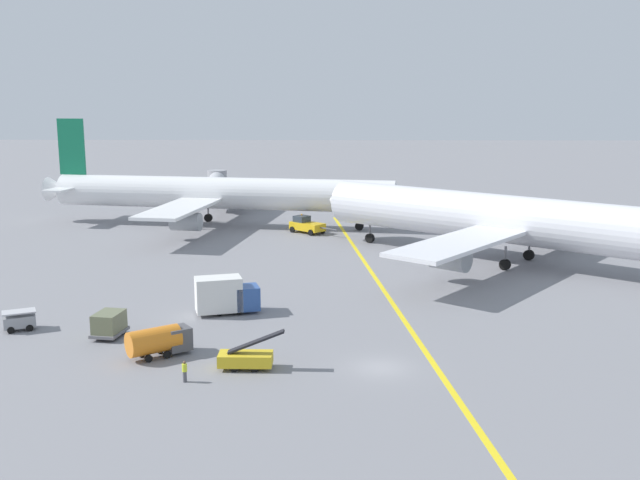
{
  "coord_description": "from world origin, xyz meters",
  "views": [
    {
      "loc": [
        -3.37,
        -51.5,
        19.78
      ],
      "look_at": [
        -5.13,
        29.2,
        4.0
      ],
      "focal_mm": 40.8,
      "sensor_mm": 36.0,
      "label": 1
    }
  ],
  "objects_px": {
    "airliner_being_pushed": "(497,219)",
    "gse_belt_loader_portside": "(246,358)",
    "ground_crew_wing_walker_right": "(185,371)",
    "jet_bridge": "(216,183)",
    "gse_baggage_cart_trailing": "(19,320)",
    "gse_fuel_bowser_stubby": "(160,340)",
    "gse_container_dolly_flat": "(109,324)",
    "airliner_at_gate_left": "(219,194)",
    "pushback_tug": "(307,225)",
    "gse_catering_truck_tall": "(226,295)"
  },
  "relations": [
    {
      "from": "ground_crew_wing_walker_right",
      "to": "jet_bridge",
      "type": "bearing_deg",
      "value": 97.84
    },
    {
      "from": "pushback_tug",
      "to": "gse_catering_truck_tall",
      "type": "distance_m",
      "value": 41.98
    },
    {
      "from": "airliner_being_pushed",
      "to": "ground_crew_wing_walker_right",
      "type": "xyz_separation_m",
      "value": [
        -30.3,
        -39.33,
        -4.53
      ]
    },
    {
      "from": "pushback_tug",
      "to": "gse_container_dolly_flat",
      "type": "distance_m",
      "value": 50.81
    },
    {
      "from": "gse_container_dolly_flat",
      "to": "gse_fuel_bowser_stubby",
      "type": "xyz_separation_m",
      "value": [
        5.41,
        -4.57,
        0.16
      ]
    },
    {
      "from": "gse_container_dolly_flat",
      "to": "gse_baggage_cart_trailing",
      "type": "distance_m",
      "value": 8.55
    },
    {
      "from": "pushback_tug",
      "to": "gse_catering_truck_tall",
      "type": "xyz_separation_m",
      "value": [
        -5.84,
        -41.57,
        0.59
      ]
    },
    {
      "from": "gse_container_dolly_flat",
      "to": "jet_bridge",
      "type": "distance_m",
      "value": 78.98
    },
    {
      "from": "pushback_tug",
      "to": "gse_fuel_bowser_stubby",
      "type": "relative_size",
      "value": 1.43
    },
    {
      "from": "airliner_at_gate_left",
      "to": "ground_crew_wing_walker_right",
      "type": "relative_size",
      "value": 37.79
    },
    {
      "from": "gse_catering_truck_tall",
      "to": "jet_bridge",
      "type": "height_order",
      "value": "jet_bridge"
    },
    {
      "from": "gse_belt_loader_portside",
      "to": "gse_container_dolly_flat",
      "type": "bearing_deg",
      "value": 150.55
    },
    {
      "from": "airliner_being_pushed",
      "to": "gse_catering_truck_tall",
      "type": "bearing_deg",
      "value": -142.91
    },
    {
      "from": "airliner_being_pushed",
      "to": "jet_bridge",
      "type": "xyz_separation_m",
      "value": [
        -42.48,
        49.2,
        -1.47
      ]
    },
    {
      "from": "gse_catering_truck_tall",
      "to": "jet_bridge",
      "type": "relative_size",
      "value": 0.3
    },
    {
      "from": "ground_crew_wing_walker_right",
      "to": "pushback_tug",
      "type": "bearing_deg",
      "value": 83.83
    },
    {
      "from": "jet_bridge",
      "to": "pushback_tug",
      "type": "bearing_deg",
      "value": -58.51
    },
    {
      "from": "gse_container_dolly_flat",
      "to": "airliner_being_pushed",
      "type": "bearing_deg",
      "value": 37.48
    },
    {
      "from": "airliner_at_gate_left",
      "to": "gse_container_dolly_flat",
      "type": "relative_size",
      "value": 16.87
    },
    {
      "from": "pushback_tug",
      "to": "gse_baggage_cart_trailing",
      "type": "xyz_separation_m",
      "value": [
        -23.03,
        -46.95,
        -0.3
      ]
    },
    {
      "from": "airliner_being_pushed",
      "to": "gse_belt_loader_portside",
      "type": "height_order",
      "value": "airliner_being_pushed"
    },
    {
      "from": "airliner_at_gate_left",
      "to": "pushback_tug",
      "type": "height_order",
      "value": "airliner_at_gate_left"
    },
    {
      "from": "gse_baggage_cart_trailing",
      "to": "airliner_being_pushed",
      "type": "bearing_deg",
      "value": 30.72
    },
    {
      "from": "gse_baggage_cart_trailing",
      "to": "gse_belt_loader_portside",
      "type": "bearing_deg",
      "value": -22.75
    },
    {
      "from": "airliner_being_pushed",
      "to": "gse_container_dolly_flat",
      "type": "relative_size",
      "value": 12.6
    },
    {
      "from": "gse_belt_loader_portside",
      "to": "gse_fuel_bowser_stubby",
      "type": "height_order",
      "value": "gse_belt_loader_portside"
    },
    {
      "from": "airliner_at_gate_left",
      "to": "gse_baggage_cart_trailing",
      "type": "xyz_separation_m",
      "value": [
        -9.16,
        -52.59,
        -4.27
      ]
    },
    {
      "from": "airliner_at_gate_left",
      "to": "gse_belt_loader_portside",
      "type": "distance_m",
      "value": 62.54
    },
    {
      "from": "gse_container_dolly_flat",
      "to": "gse_baggage_cart_trailing",
      "type": "height_order",
      "value": "gse_container_dolly_flat"
    },
    {
      "from": "gse_container_dolly_flat",
      "to": "jet_bridge",
      "type": "xyz_separation_m",
      "value": [
        -3.83,
        78.84,
        2.7
      ]
    },
    {
      "from": "gse_belt_loader_portside",
      "to": "gse_fuel_bowser_stubby",
      "type": "distance_m",
      "value": 7.42
    },
    {
      "from": "gse_fuel_bowser_stubby",
      "to": "pushback_tug",
      "type": "bearing_deg",
      "value": 80.14
    },
    {
      "from": "gse_baggage_cart_trailing",
      "to": "gse_fuel_bowser_stubby",
      "type": "relative_size",
      "value": 0.62
    },
    {
      "from": "gse_belt_loader_portside",
      "to": "ground_crew_wing_walker_right",
      "type": "relative_size",
      "value": 3.15
    },
    {
      "from": "gse_belt_loader_portside",
      "to": "jet_bridge",
      "type": "bearing_deg",
      "value": 100.71
    },
    {
      "from": "gse_catering_truck_tall",
      "to": "gse_baggage_cart_trailing",
      "type": "distance_m",
      "value": 18.03
    },
    {
      "from": "pushback_tug",
      "to": "airliner_being_pushed",
      "type": "bearing_deg",
      "value": -38.39
    },
    {
      "from": "ground_crew_wing_walker_right",
      "to": "jet_bridge",
      "type": "distance_m",
      "value": 89.42
    },
    {
      "from": "gse_fuel_bowser_stubby",
      "to": "jet_bridge",
      "type": "distance_m",
      "value": 83.96
    },
    {
      "from": "airliner_being_pushed",
      "to": "gse_belt_loader_portside",
      "type": "distance_m",
      "value": 45.3
    },
    {
      "from": "gse_baggage_cart_trailing",
      "to": "ground_crew_wing_walker_right",
      "type": "distance_m",
      "value": 20.24
    },
    {
      "from": "airliner_being_pushed",
      "to": "ground_crew_wing_walker_right",
      "type": "height_order",
      "value": "airliner_being_pushed"
    },
    {
      "from": "gse_container_dolly_flat",
      "to": "gse_belt_loader_portside",
      "type": "relative_size",
      "value": 0.71
    },
    {
      "from": "airliner_being_pushed",
      "to": "pushback_tug",
      "type": "distance_m",
      "value": 30.89
    },
    {
      "from": "gse_fuel_bowser_stubby",
      "to": "jet_bridge",
      "type": "bearing_deg",
      "value": 96.32
    },
    {
      "from": "airliner_being_pushed",
      "to": "jet_bridge",
      "type": "height_order",
      "value": "airliner_being_pushed"
    },
    {
      "from": "airliner_being_pushed",
      "to": "gse_belt_loader_portside",
      "type": "xyz_separation_m",
      "value": [
        -26.25,
        -36.65,
        -4.52
      ]
    },
    {
      "from": "gse_belt_loader_portside",
      "to": "ground_crew_wing_walker_right",
      "type": "height_order",
      "value": "gse_belt_loader_portside"
    },
    {
      "from": "gse_fuel_bowser_stubby",
      "to": "ground_crew_wing_walker_right",
      "type": "distance_m",
      "value": 5.93
    },
    {
      "from": "pushback_tug",
      "to": "ground_crew_wing_walker_right",
      "type": "height_order",
      "value": "pushback_tug"
    }
  ]
}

